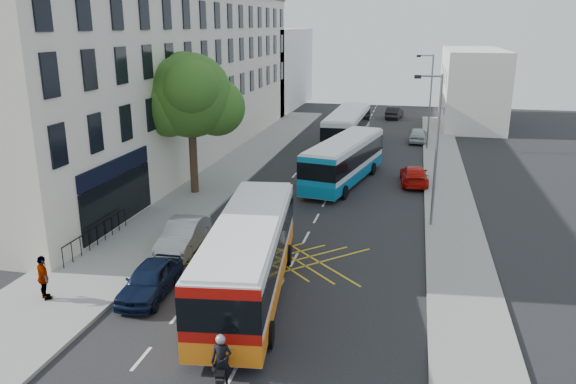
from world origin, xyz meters
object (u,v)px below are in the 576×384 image
Objects in this scene: street_tree at (190,96)px; parked_car_blue at (150,280)px; pedestrian_far at (43,278)px; parked_car_silver at (183,235)px; lamp_near at (435,143)px; distant_car_dark at (394,113)px; bus_mid at (344,160)px; bus_near at (249,256)px; distant_car_grey at (352,125)px; distant_car_silver at (418,135)px; bus_far at (347,128)px; lamp_far at (429,97)px; motorbike at (222,364)px; red_hatchback at (414,175)px.

street_tree is 2.18× the size of parked_car_blue.
parked_car_silver is at bearing -77.92° from pedestrian_far.
distant_car_dark is (-3.42, 36.82, -3.93)m from lamp_near.
bus_near is at bearing -84.06° from bus_mid.
parked_car_blue is 4.07m from pedestrian_far.
distant_car_grey is 7.82m from distant_car_silver.
lamp_near reaches higher than distant_car_silver.
bus_far is at bearing 109.38° from lamp_near.
distant_car_dark is (3.82, 46.59, -0.99)m from bus_near.
distant_car_silver is at bearing 70.37° from parked_car_blue.
distant_car_grey is at bearing 104.99° from lamp_near.
parked_car_blue is (-11.10, -30.75, -3.93)m from lamp_far.
pedestrian_far reaches higher than distant_car_silver.
parked_car_silver is at bearing 86.81° from distant_car_dark.
lamp_far is 1.98× the size of parked_car_blue.
bus_near is 4.10m from parked_car_blue.
parked_car_blue is at bearing -109.84° from lamp_far.
distant_car_silver is at bearing 55.45° from street_tree.
distant_car_grey is (-1.10, 43.40, -0.25)m from motorbike.
distant_car_grey is at bearing 78.47° from parked_car_silver.
motorbike is 43.41m from distant_car_grey.
street_tree is 15.25m from parked_car_blue.
motorbike is (-6.24, -15.97, -3.73)m from lamp_near.
bus_mid is at bearing 76.98° from motorbike.
distant_car_dark reaches higher than red_hatchback.
bus_near is at bearing -89.25° from bus_far.
motorbike is at bearing -65.92° from street_tree.
distant_car_silver is (14.01, 20.35, -5.61)m from street_tree.
street_tree is 1.91× the size of distant_car_grey.
street_tree reaches higher than lamp_far.
bus_mid is at bearing -84.94° from distant_car_grey.
pedestrian_far is at bearing -103.62° from bus_mid.
street_tree is at bearing 112.85° from bus_near.
bus_far is 25.88m from parked_car_silver.
parked_car_blue reaches higher than red_hatchback.
distant_car_dark is at bearing 71.57° from street_tree.
bus_mid is 19.36m from parked_car_blue.
pedestrian_far is (-14.87, -12.22, -3.56)m from lamp_near.
bus_near is at bearing 67.17° from red_hatchback.
motorbike is at bearing -80.31° from bus_mid.
bus_mid is (-5.64, 7.80, -3.01)m from lamp_near.
parked_car_blue is 0.91× the size of parked_car_silver.
lamp_near is at bearing -90.00° from lamp_far.
motorbike reaches higher than red_hatchback.
red_hatchback is at bearing 49.08° from parked_car_silver.
lamp_near reaches higher than pedestrian_far.
distant_car_grey is (-7.34, 27.43, -3.98)m from lamp_near.
distant_car_dark is 50.35m from pedestrian_far.
red_hatchback is at bearing 19.74° from bus_mid.
bus_near is 2.53× the size of distant_car_grey.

